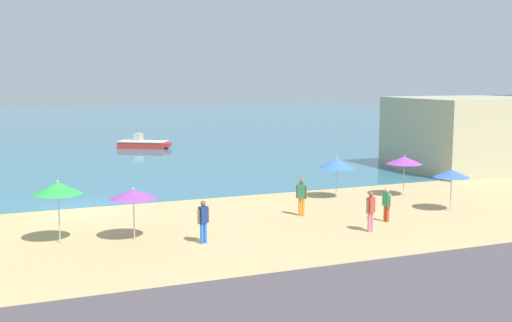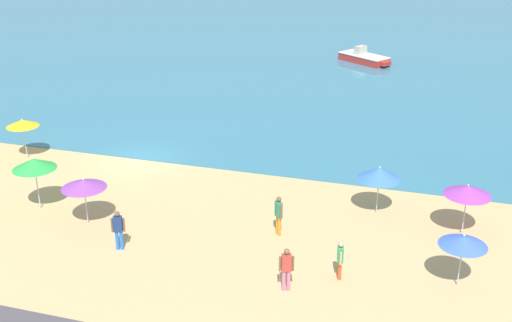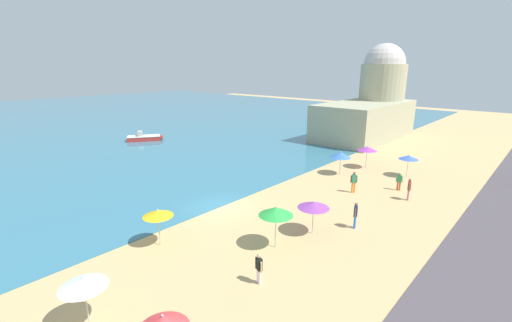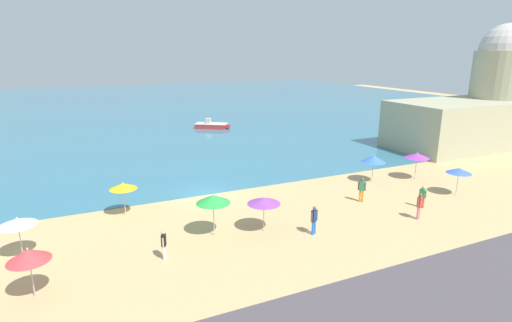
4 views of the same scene
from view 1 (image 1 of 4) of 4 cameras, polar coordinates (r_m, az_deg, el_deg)
The scene contains 12 objects.
ground_plane at distance 34.44m, azimuth -15.18°, elevation -4.05°, with size 160.00×160.00×0.00m, color tan.
sea at distance 88.86m, azimuth -19.81°, elevation 2.76°, with size 150.00×110.00×0.05m, color teal.
beach_umbrella_0 at distance 27.02m, azimuth -10.84°, elevation -2.91°, with size 2.00×2.00×2.19m.
beach_umbrella_4 at distance 37.10m, azimuth 13.04°, elevation 0.07°, with size 2.01×2.01×2.35m.
beach_umbrella_5 at distance 33.70m, azimuth 17.00°, elevation -1.07°, with size 1.80×1.80×2.18m.
beach_umbrella_6 at distance 35.85m, azimuth 7.17°, elevation -0.20°, with size 1.97×1.97×2.32m.
beach_umbrella_7 at distance 27.20m, azimuth -17.20°, elevation -2.31°, with size 2.01×2.01×2.60m.
bather_1 at distance 30.64m, azimuth 11.54°, elevation -3.67°, with size 0.29×0.56×1.60m.
bather_2 at distance 31.29m, azimuth 4.07°, elevation -3.05°, with size 0.40×0.46×1.82m.
bather_3 at distance 28.53m, azimuth 10.16°, elevation -4.25°, with size 0.54×0.33×1.77m.
bather_4 at distance 26.24m, azimuth -4.70°, elevation -5.20°, with size 0.54×0.33×1.77m.
skiff_nearshore at distance 61.14m, azimuth -10.00°, elevation 1.50°, with size 4.85×3.98×1.37m.
Camera 1 is at (-4.17, -33.51, 6.78)m, focal length 45.00 mm.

